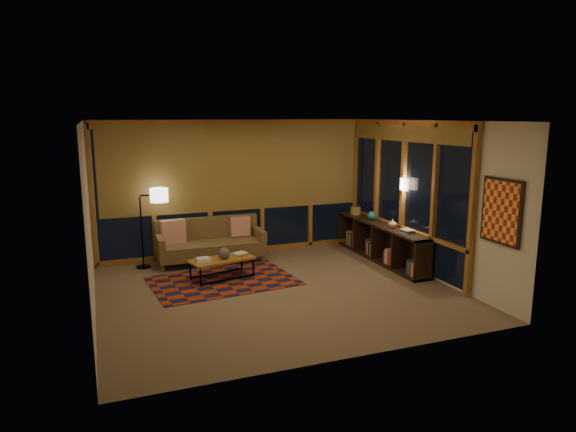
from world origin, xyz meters
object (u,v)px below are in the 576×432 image
object	(u,v)px
bookshelf	(380,242)
floor_lamp	(141,228)
sofa	(211,242)
coffee_table	(222,269)

from	to	relation	value
bookshelf	floor_lamp	bearing A→B (deg)	165.77
floor_lamp	bookshelf	size ratio (longest dim) A/B	0.51
sofa	bookshelf	size ratio (longest dim) A/B	0.69
coffee_table	bookshelf	distance (m)	3.17
coffee_table	floor_lamp	size ratio (longest dim) A/B	0.73
sofa	coffee_table	bearing A→B (deg)	-92.26
bookshelf	sofa	bearing A→B (deg)	162.25
sofa	coffee_table	distance (m)	1.10
floor_lamp	bookshelf	xyz separation A→B (m)	(4.38, -1.11, -0.38)
coffee_table	bookshelf	world-z (taller)	bookshelf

